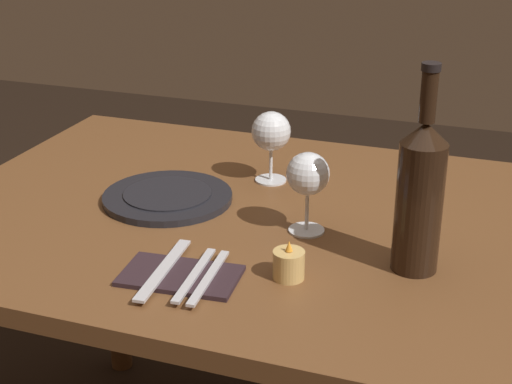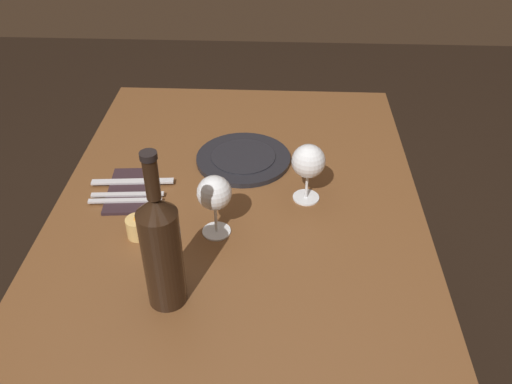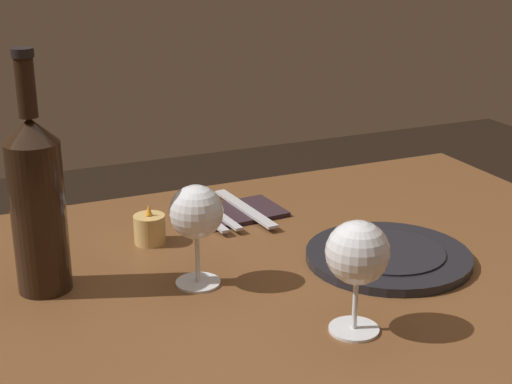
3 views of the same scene
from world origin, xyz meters
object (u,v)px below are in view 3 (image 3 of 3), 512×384
Objects in this scene: folded_napkin at (230,214)px; fork_inner at (217,213)px; wine_glass_left at (196,215)px; wine_bottle at (37,201)px; dinner_plate at (387,255)px; fork_outer at (203,215)px; table_knife at (245,208)px; wine_glass_right at (357,255)px; votive_candle at (150,230)px.

fork_inner is at bearing 180.00° from folded_napkin.
wine_bottle reaches higher than wine_glass_left.
dinner_plate is 1.43× the size of fork_inner.
wine_glass_left is 0.59× the size of dinner_plate.
fork_outer is 0.86× the size of table_knife.
dinner_plate reaches higher than fork_inner.
wine_bottle reaches higher than table_knife.
wine_glass_left is 0.77× the size of folded_napkin.
wine_glass_left is at bearing -116.92° from fork_inner.
dinner_plate is 0.33m from fork_inner.
wine_glass_right is at bearing -56.43° from wine_glass_left.
folded_napkin is (0.14, 0.24, -0.10)m from wine_glass_left.
fork_inner is 0.03m from fork_outer.
wine_glass_left is 1.00× the size of wine_glass_right.
wine_glass_left is 0.30m from folded_napkin.
fork_inner is at bearing 26.17° from wine_bottle.
fork_outer is at bearing 27.22° from votive_candle.
folded_napkin is 0.03m from fork_inner.
wine_glass_right reaches higher than fork_outer.
table_knife is (0.17, 0.24, -0.10)m from wine_glass_left.
fork_inner is (-0.03, 0.00, 0.01)m from folded_napkin.
wine_glass_right is 0.46m from fork_inner.
fork_outer is (0.30, 0.16, -0.12)m from wine_bottle.
fork_inner and table_knife have the same top height.
votive_candle reaches higher than folded_napkin.
fork_inner is (-0.18, 0.28, 0.00)m from dinner_plate.
wine_glass_right is at bearing -67.49° from votive_candle.
wine_bottle is 0.24m from votive_candle.
wine_bottle reaches higher than folded_napkin.
wine_glass_left is 0.22m from wine_bottle.
wine_glass_left is at bearing 123.57° from wine_glass_right.
votive_candle is at bearing -152.78° from fork_outer.
wine_glass_left is 0.20m from votive_candle.
wine_glass_right reaches higher than dinner_plate.
table_knife is at bearing 0.00° from folded_napkin.
wine_bottle is 1.64× the size of table_knife.
fork_outer is at bearing 180.00° from folded_napkin.
folded_napkin is 0.03m from table_knife.
fork_inner is (0.33, 0.16, -0.12)m from wine_bottle.
table_knife is (0.38, 0.16, -0.12)m from wine_bottle.
wine_glass_right is at bearing -90.68° from folded_napkin.
dinner_plate is 1.22× the size of table_knife.
dinner_plate is 1.30× the size of folded_napkin.
table_knife is (0.06, 0.00, 0.00)m from fork_inner.
folded_napkin is (0.35, 0.16, -0.13)m from wine_bottle.
dinner_plate is at bearing -65.46° from table_knife.
folded_napkin is (0.17, 0.06, -0.02)m from votive_candle.
wine_glass_left reaches higher than fork_outer.
votive_candle is at bearing 146.04° from dinner_plate.
wine_glass_left is 0.32m from dinner_plate.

